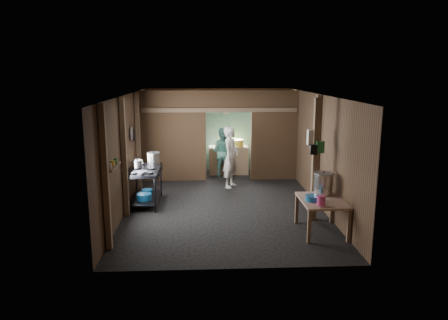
{
  "coord_description": "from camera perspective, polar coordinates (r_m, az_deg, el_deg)",
  "views": [
    {
      "loc": [
        -0.48,
        -9.77,
        3.13
      ],
      "look_at": [
        0.0,
        -0.2,
        1.1
      ],
      "focal_mm": 33.75,
      "sensor_mm": 36.0,
      "label": 1
    }
  ],
  "objects": [
    {
      "name": "stove_pot_med",
      "position": [
        10.19,
        -11.67,
        -0.62
      ],
      "size": [
        0.28,
        0.28,
        0.22
      ],
      "primitive_type": null,
      "rotation": [
        0.0,
        0.0,
        0.11
      ],
      "color": "silver",
      "rests_on": "gas_range"
    },
    {
      "name": "partition_header",
      "position": [
        12.02,
        0.63,
        8.01
      ],
      "size": [
        1.3,
        0.1,
        0.6
      ],
      "primitive_type": "cube",
      "color": "#4E351D",
      "rests_on": "wall_back"
    },
    {
      "name": "pink_bucket",
      "position": [
        8.08,
        13.03,
        -5.36
      ],
      "size": [
        0.2,
        0.2,
        0.19
      ],
      "primitive_type": "cylinder",
      "rotation": [
        0.0,
        0.0,
        -0.3
      ],
      "color": "#CB3F84",
      "rests_on": "prep_table"
    },
    {
      "name": "wall_back",
      "position": [
        13.4,
        -0.79,
        4.12
      ],
      "size": [
        4.5,
        0.0,
        2.6
      ],
      "primitive_type": "cube",
      "color": "brown",
      "rests_on": "ground"
    },
    {
      "name": "jar_white",
      "position": [
        7.78,
        -15.2,
        -0.81
      ],
      "size": [
        0.07,
        0.07,
        0.1
      ],
      "primitive_type": "cylinder",
      "color": "beige",
      "rests_on": "wall_shelf"
    },
    {
      "name": "post_free",
      "position": [
        8.97,
        12.25,
        -0.08
      ],
      "size": [
        0.12,
        0.12,
        2.6
      ],
      "primitive_type": "cube",
      "color": "#786448",
      "rests_on": "floor"
    },
    {
      "name": "partition_right",
      "position": [
        12.28,
        6.81,
        3.31
      ],
      "size": [
        1.35,
        0.1,
        2.6
      ],
      "primitive_type": "cube",
      "color": "#4E351D",
      "rests_on": "floor"
    },
    {
      "name": "bag_black",
      "position": [
        8.83,
        12.01,
        1.39
      ],
      "size": [
        0.14,
        0.1,
        0.2
      ],
      "primitive_type": "cube",
      "color": "black",
      "rests_on": "post_free"
    },
    {
      "name": "wall_clock",
      "position": [
        13.24,
        0.31,
        6.64
      ],
      "size": [
        0.2,
        0.03,
        0.2
      ],
      "primitive_type": "cylinder",
      "rotation": [
        1.57,
        0.0,
        0.0
      ],
      "color": "beige",
      "rests_on": "wall_back"
    },
    {
      "name": "red_cup",
      "position": [
        12.92,
        -0.55,
        2.13
      ],
      "size": [
        0.13,
        0.13,
        0.15
      ],
      "primitive_type": "cylinder",
      "color": "#B93A1B",
      "rests_on": "back_counter"
    },
    {
      "name": "wall_front",
      "position": [
        6.54,
        1.44,
        -4.27
      ],
      "size": [
        4.5,
        0.0,
        2.6
      ],
      "primitive_type": "cube",
      "color": "brown",
      "rests_on": "ground"
    },
    {
      "name": "blue_tub_back",
      "position": [
        10.56,
        -10.4,
        -4.22
      ],
      "size": [
        0.27,
        0.27,
        0.11
      ],
      "primitive_type": "cylinder",
      "color": "#186099",
      "rests_on": "gas_range"
    },
    {
      "name": "blue_tub_front",
      "position": [
        10.08,
        -10.77,
        -4.9
      ],
      "size": [
        0.35,
        0.35,
        0.14
      ],
      "primitive_type": "cylinder",
      "color": "#186099",
      "rests_on": "gas_range"
    },
    {
      "name": "wash_basin",
      "position": [
        8.33,
        11.96,
        -5.07
      ],
      "size": [
        0.34,
        0.34,
        0.11
      ],
      "primitive_type": "cylinder",
      "rotation": [
        0.0,
        0.0,
        -0.2
      ],
      "color": "#186099",
      "rests_on": "prep_table"
    },
    {
      "name": "stove_pot_large",
      "position": [
        10.54,
        -9.51,
        0.17
      ],
      "size": [
        0.42,
        0.42,
        0.32
      ],
      "primitive_type": null,
      "rotation": [
        0.0,
        0.0,
        -0.4
      ],
      "color": "silver",
      "rests_on": "gas_range"
    },
    {
      "name": "cook",
      "position": [
        11.44,
        0.93,
        0.38
      ],
      "size": [
        0.62,
        0.72,
        1.67
      ],
      "primitive_type": "imported",
      "rotation": [
        0.0,
        0.0,
        1.14
      ],
      "color": "white",
      "rests_on": "floor"
    },
    {
      "name": "back_counter",
      "position": [
        13.02,
        0.63,
        -0.02
      ],
      "size": [
        1.2,
        0.5,
        0.85
      ],
      "primitive_type": "cube",
      "color": "#786448",
      "rests_on": "floor"
    },
    {
      "name": "pan_lid_big",
      "position": [
        10.42,
        -12.42,
        3.52
      ],
      "size": [
        0.03,
        0.34,
        0.34
      ],
      "primitive_type": "cylinder",
      "rotation": [
        0.0,
        1.57,
        0.0
      ],
      "color": "gray",
      "rests_on": "wall_left"
    },
    {
      "name": "floor",
      "position": [
        10.27,
        -0.06,
        -5.78
      ],
      "size": [
        4.5,
        7.0,
        0.0
      ],
      "primitive_type": "cube",
      "color": "#252324",
      "rests_on": "ground"
    },
    {
      "name": "gas_range",
      "position": [
        10.22,
        -10.66,
        -3.56
      ],
      "size": [
        0.75,
        1.46,
        0.86
      ],
      "primitive_type": null,
      "color": "black",
      "rests_on": "floor"
    },
    {
      "name": "wall_left",
      "position": [
        10.09,
        -12.93,
        1.21
      ],
      "size": [
        0.0,
        7.0,
        2.6
      ],
      "primitive_type": "cube",
      "color": "brown",
      "rests_on": "ground"
    },
    {
      "name": "yellow_tub",
      "position": [
        12.94,
        1.77,
        2.31
      ],
      "size": [
        0.39,
        0.39,
        0.22
      ],
      "primitive_type": "cylinder",
      "color": "yellow",
      "rests_on": "back_counter"
    },
    {
      "name": "bag_green",
      "position": [
        8.87,
        12.87,
        1.74
      ],
      "size": [
        0.16,
        0.12,
        0.24
      ],
      "primitive_type": "cube",
      "color": "#237633",
      "rests_on": "post_free"
    },
    {
      "name": "post_right",
      "position": [
        10.09,
        12.46,
        1.24
      ],
      "size": [
        0.1,
        0.12,
        2.6
      ],
      "primitive_type": "cube",
      "color": "#786448",
      "rests_on": "floor"
    },
    {
      "name": "stock_pot",
      "position": [
        8.78,
        13.3,
        -3.18
      ],
      "size": [
        0.52,
        0.52,
        0.47
      ],
      "primitive_type": null,
      "rotation": [
        0.0,
        0.0,
        -0.39
      ],
      "color": "silver",
      "rests_on": "prep_table"
    },
    {
      "name": "cross_beam",
      "position": [
        11.97,
        -0.56,
        6.79
      ],
      "size": [
        4.4,
        0.12,
        0.12
      ],
      "primitive_type": "cube",
      "color": "#786448",
      "rests_on": "wall_left"
    },
    {
      "name": "prep_table",
      "position": [
        8.57,
        13.05,
        -7.39
      ],
      "size": [
        0.83,
        1.14,
        0.67
      ],
      "primitive_type": null,
      "color": "tan",
      "rests_on": "floor"
    },
    {
      "name": "knife",
      "position": [
        8.0,
        13.86,
        -6.25
      ],
      "size": [
        0.3,
        0.08,
        0.01
      ],
      "primitive_type": "cube",
      "rotation": [
        0.0,
        0.0,
        0.14
      ],
      "color": "silver",
      "rests_on": "prep_table"
    },
    {
      "name": "post_left_a",
      "position": [
        7.59,
        -15.75,
        -2.45
      ],
      "size": [
        0.1,
        0.12,
        2.6
      ],
      "primitive_type": "cube",
      "color": "#786448",
      "rests_on": "floor"
    },
    {
      "name": "post_left_b",
      "position": [
        9.31,
        -13.34,
        0.3
      ],
      "size": [
        0.1,
        0.12,
        2.6
      ],
      "primitive_type": "cube",
      "color": "#786448",
      "rests_on": "floor"
    },
    {
      "name": "post_left_c",
      "position": [
        11.25,
        -11.54,
        2.36
      ],
      "size": [
        0.1,
        0.12,
        2.6
      ],
      "primitive_type": "cube",
      "color": "#786448",
      "rests_on": "floor"
    },
    {
      "name": "stove_saucepan",
      "position": [
        10.57,
        -11.35,
        -0.36
      ],
      "size": [
        0.21,
        0.21,
        0.11
      ],
      "primitive_type": "cylinder",
      "rotation": [
        0.0,
        0.0,
        -0.22
      ],
      "color": "silver",
      "rests_on": "gas_range"
    },
    {
      "name": "worker_back",
      "position": [
        12.67,
        -0.26,
        1.13
      ],
      "size": [
        0.85,
        0.74,
        1.49
      ],
      "primitive_type": "imported",
      "rotation": [
        0.0,
        0.0,
        2.86
      ],
      "color": "#559989",
      "rests_on": "floor"
    },
    {
      "name": "frying_pan",
      "position": [
        9.71,
        -11.09,
        -1.63
      ],
      "size": [
        0.33,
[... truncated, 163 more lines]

